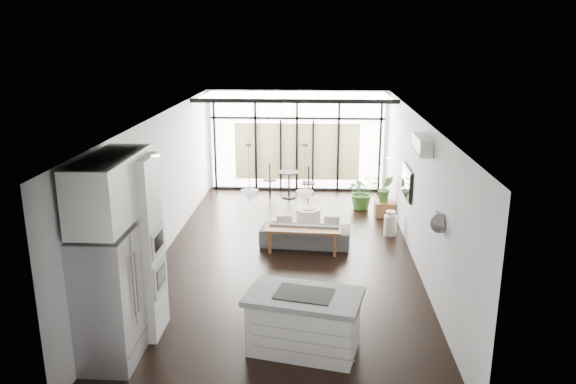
# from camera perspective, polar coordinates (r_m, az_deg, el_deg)

# --- Properties ---
(floor) EXTENTS (5.00, 10.00, 0.00)m
(floor) POSITION_cam_1_polar(r_m,az_deg,el_deg) (11.32, -0.08, -6.51)
(floor) COLOR black
(floor) RESTS_ON ground
(ceiling) EXTENTS (5.00, 10.00, 0.00)m
(ceiling) POSITION_cam_1_polar(r_m,az_deg,el_deg) (10.58, -0.09, 7.65)
(ceiling) COLOR silver
(ceiling) RESTS_ON ground
(wall_left) EXTENTS (0.02, 10.00, 2.80)m
(wall_left) POSITION_cam_1_polar(r_m,az_deg,el_deg) (11.28, -12.87, 0.50)
(wall_left) COLOR silver
(wall_left) RESTS_ON ground
(wall_right) EXTENTS (0.02, 10.00, 2.80)m
(wall_right) POSITION_cam_1_polar(r_m,az_deg,el_deg) (11.02, 13.01, 0.13)
(wall_right) COLOR silver
(wall_right) RESTS_ON ground
(wall_back) EXTENTS (5.00, 0.02, 2.80)m
(wall_back) POSITION_cam_1_polar(r_m,az_deg,el_deg) (15.74, 0.92, 5.22)
(wall_back) COLOR silver
(wall_back) RESTS_ON ground
(wall_front) EXTENTS (5.00, 0.02, 2.80)m
(wall_front) POSITION_cam_1_polar(r_m,az_deg,el_deg) (6.21, -2.69, -12.14)
(wall_front) COLOR silver
(wall_front) RESTS_ON ground
(glazing) EXTENTS (5.00, 0.20, 2.80)m
(glazing) POSITION_cam_1_polar(r_m,az_deg,el_deg) (15.62, 0.91, 5.14)
(glazing) COLOR black
(glazing) RESTS_ON ground
(skylight) EXTENTS (4.70, 1.90, 0.06)m
(skylight) POSITION_cam_1_polar(r_m,az_deg,el_deg) (14.55, 0.80, 9.79)
(skylight) COLOR silver
(skylight) RESTS_ON ceiling
(neighbour_building) EXTENTS (3.50, 0.02, 1.60)m
(neighbour_building) POSITION_cam_1_polar(r_m,az_deg,el_deg) (15.75, 0.91, 4.11)
(neighbour_building) COLOR #D1C188
(neighbour_building) RESTS_ON ground
(island) EXTENTS (1.73, 1.25, 0.86)m
(island) POSITION_cam_1_polar(r_m,az_deg,el_deg) (8.03, 1.61, -13.07)
(island) COLOR white
(island) RESTS_ON floor
(cooktop) EXTENTS (0.87, 0.68, 0.01)m
(cooktop) POSITION_cam_1_polar(r_m,az_deg,el_deg) (7.83, 1.64, -10.29)
(cooktop) COLOR black
(cooktop) RESTS_ON island
(fridge) EXTENTS (0.71, 0.89, 1.84)m
(fridge) POSITION_cam_1_polar(r_m,az_deg,el_deg) (7.92, -17.82, -10.35)
(fridge) COLOR #959499
(fridge) RESTS_ON floor
(appliance_column) EXTENTS (0.69, 0.73, 2.68)m
(appliance_column) POSITION_cam_1_polar(r_m,az_deg,el_deg) (8.40, -15.35, -5.46)
(appliance_column) COLOR white
(appliance_column) RESTS_ON floor
(upper_cabinets) EXTENTS (0.62, 1.75, 0.86)m
(upper_cabinets) POSITION_cam_1_polar(r_m,az_deg,el_deg) (7.71, -17.51, 0.36)
(upper_cabinets) COLOR white
(upper_cabinets) RESTS_ON wall_left
(pendant_left) EXTENTS (0.26, 0.26, 0.18)m
(pendant_left) POSITION_cam_1_polar(r_m,az_deg,el_deg) (8.19, -3.91, -0.43)
(pendant_left) COLOR silver
(pendant_left) RESTS_ON ceiling
(pendant_right) EXTENTS (0.26, 0.26, 0.18)m
(pendant_right) POSITION_cam_1_polar(r_m,az_deg,el_deg) (8.14, 1.70, -0.51)
(pendant_right) COLOR silver
(pendant_right) RESTS_ON ceiling
(sofa) EXTENTS (1.90, 0.69, 0.73)m
(sofa) POSITION_cam_1_polar(r_m,az_deg,el_deg) (11.80, 1.78, -3.68)
(sofa) COLOR #545356
(sofa) RESTS_ON floor
(console_bench) EXTENTS (1.56, 0.48, 0.50)m
(console_bench) POSITION_cam_1_polar(r_m,az_deg,el_deg) (11.43, 1.51, -4.97)
(console_bench) COLOR brown
(console_bench) RESTS_ON floor
(pouf) EXTENTS (0.58, 0.58, 0.44)m
(pouf) POSITION_cam_1_polar(r_m,az_deg,el_deg) (12.87, 2.07, -2.66)
(pouf) COLOR beige
(pouf) RESTS_ON floor
(crate) EXTENTS (0.47, 0.47, 0.35)m
(crate) POSITION_cam_1_polar(r_m,az_deg,el_deg) (13.89, 9.79, -1.68)
(crate) COLOR brown
(crate) RESTS_ON floor
(plant_tall) EXTENTS (1.04, 1.10, 0.70)m
(plant_tall) POSITION_cam_1_polar(r_m,az_deg,el_deg) (14.31, 7.54, -0.35)
(plant_tall) COLOR #346627
(plant_tall) RESTS_ON floor
(plant_crate) EXTENTS (0.43, 0.70, 0.29)m
(plant_crate) POSITION_cam_1_polar(r_m,az_deg,el_deg) (13.80, 9.85, -0.40)
(plant_crate) COLOR #346627
(plant_crate) RESTS_ON crate
(milk_can) EXTENTS (0.29, 0.29, 0.56)m
(milk_can) POSITION_cam_1_polar(r_m,az_deg,el_deg) (12.57, 10.36, -3.11)
(milk_can) COLOR beige
(milk_can) RESTS_ON floor
(bistro_set) EXTENTS (1.79, 1.10, 0.80)m
(bistro_set) POSITION_cam_1_polar(r_m,az_deg,el_deg) (15.15, 0.09, 0.92)
(bistro_set) COLOR black
(bistro_set) RESTS_ON floor
(tv) EXTENTS (0.05, 1.10, 0.65)m
(tv) POSITION_cam_1_polar(r_m,az_deg,el_deg) (11.99, 12.01, 0.97)
(tv) COLOR black
(tv) RESTS_ON wall_right
(ac_unit) EXTENTS (0.22, 0.90, 0.30)m
(ac_unit) POSITION_cam_1_polar(r_m,az_deg,el_deg) (10.00, 13.45, 4.69)
(ac_unit) COLOR white
(ac_unit) RESTS_ON wall_right
(framed_art) EXTENTS (0.04, 0.70, 0.90)m
(framed_art) POSITION_cam_1_polar(r_m,az_deg,el_deg) (10.77, -13.47, 0.56)
(framed_art) COLOR black
(framed_art) RESTS_ON wall_left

